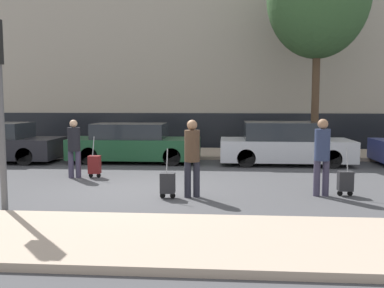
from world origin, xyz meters
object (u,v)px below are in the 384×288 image
at_px(pedestrian_center, 192,153).
at_px(trolley_center, 168,183).
at_px(trolley_left, 95,165).
at_px(pedestrian_right, 322,152).
at_px(pedestrian_left, 74,145).
at_px(parked_car_1, 134,144).
at_px(parked_car_2, 284,145).
at_px(trolley_right, 345,181).

bearing_deg(pedestrian_center, trolley_center, -179.94).
xyz_separation_m(trolley_left, pedestrian_right, (5.80, -1.90, 0.63)).
xyz_separation_m(pedestrian_left, trolley_left, (0.55, 0.07, -0.55)).
bearing_deg(parked_car_1, pedestrian_left, -107.45).
bearing_deg(trolley_left, pedestrian_left, -172.89).
bearing_deg(parked_car_2, pedestrian_center, -117.29).
height_order(pedestrian_left, trolley_left, pedestrian_left).
bearing_deg(pedestrian_center, trolley_left, 126.31).
xyz_separation_m(pedestrian_center, trolley_center, (-0.53, -0.15, -0.64)).
distance_m(parked_car_1, trolley_center, 5.83).
relative_size(trolley_left, trolley_right, 1.05).
height_order(parked_car_2, pedestrian_center, pedestrian_center).
bearing_deg(parked_car_1, trolley_left, -98.26).
xyz_separation_m(parked_car_1, parked_car_2, (5.19, -0.05, 0.03)).
height_order(parked_car_2, trolley_center, parked_car_2).
xyz_separation_m(trolley_left, trolley_right, (6.35, -1.84, -0.03)).
relative_size(parked_car_2, pedestrian_center, 2.54).
bearing_deg(trolley_right, pedestrian_right, -174.50).
distance_m(parked_car_1, trolley_right, 7.70).
bearing_deg(pedestrian_center, pedestrian_left, 131.75).
height_order(parked_car_1, trolley_center, parked_car_1).
distance_m(parked_car_1, trolley_left, 3.14).
relative_size(parked_car_2, pedestrian_left, 2.70).
relative_size(parked_car_2, pedestrian_right, 2.51).
bearing_deg(trolley_left, parked_car_2, 28.39).
distance_m(parked_car_2, pedestrian_right, 4.96).
xyz_separation_m(parked_car_2, trolley_center, (-3.25, -5.44, -0.33)).
bearing_deg(parked_car_1, pedestrian_right, -43.01).
distance_m(parked_car_2, trolley_right, 4.95).
bearing_deg(trolley_center, pedestrian_right, 8.25).
distance_m(parked_car_1, pedestrian_center, 5.89).
bearing_deg(pedestrian_right, trolley_center, 2.68).
height_order(parked_car_2, pedestrian_right, pedestrian_right).
height_order(trolley_center, trolley_right, trolley_center).
relative_size(parked_car_2, trolley_center, 3.96).
bearing_deg(pedestrian_left, trolley_left, 179.94).
xyz_separation_m(parked_car_1, pedestrian_right, (5.35, -4.99, 0.35)).
distance_m(trolley_left, trolley_center, 3.38).
height_order(trolley_center, pedestrian_right, pedestrian_right).
bearing_deg(parked_car_2, trolley_left, -151.61).
height_order(parked_car_1, pedestrian_right, pedestrian_right).
bearing_deg(trolley_left, pedestrian_right, -18.08).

